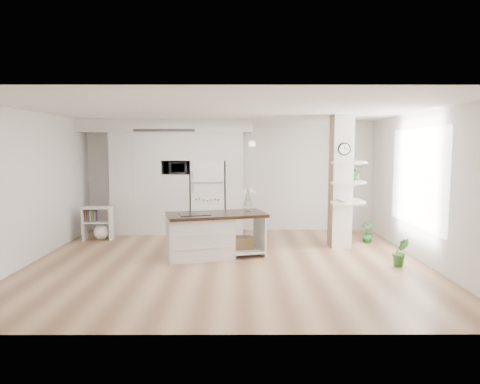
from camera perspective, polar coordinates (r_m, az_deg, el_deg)
The scene contains 14 objects.
floor at distance 7.80m, azimuth -1.67°, elevation -9.30°, with size 7.00×6.00×0.01m, color tan.
room at distance 7.52m, azimuth -1.71°, elevation 4.46°, with size 7.04×6.04×2.72m.
cabinet_wall at distance 10.34m, azimuth -9.37°, elevation 2.86°, with size 4.00×0.71×2.70m.
refrigerator at distance 10.30m, azimuth -4.22°, elevation -0.61°, with size 0.78×0.69×1.75m.
column at distance 8.95m, azimuth 13.92°, elevation 1.30°, with size 0.69×0.90×2.70m.
window at distance 8.50m, azimuth 22.54°, elevation 1.78°, with size 2.40×2.40×0.00m, color white.
pendant_light at distance 7.81m, azimuth 10.95°, elevation 6.35°, with size 0.12×0.12×0.10m, color white.
kitchen_island at distance 8.07m, azimuth -4.58°, elevation -5.62°, with size 1.99×1.30×1.39m.
bookshelf at distance 10.05m, azimuth -18.26°, elevation -4.26°, with size 0.64×0.39×0.74m.
floor_plant_a at distance 7.95m, azimuth 20.62°, elevation -7.52°, with size 0.28×0.22×0.50m, color #2D702F.
floor_plant_b at distance 9.72m, azimuth 16.64°, elevation -5.16°, with size 0.24×0.24×0.44m, color #2D702F.
microwave at distance 10.26m, azimuth -8.46°, elevation 3.22°, with size 0.54×0.37×0.30m, color #2D2D2D.
shelf_plant at distance 9.16m, azimuth 15.21°, elevation 2.46°, with size 0.27×0.23×0.30m, color #2D702F.
decor_bowl at distance 8.74m, azimuth 13.73°, elevation -1.11°, with size 0.22×0.22×0.05m, color white.
Camera 1 is at (0.20, -7.52, 2.06)m, focal length 32.00 mm.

